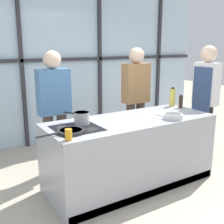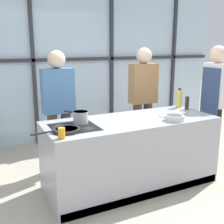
{
  "view_description": "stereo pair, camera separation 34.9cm",
  "coord_description": "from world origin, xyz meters",
  "views": [
    {
      "loc": [
        -2.02,
        -2.78,
        1.8
      ],
      "look_at": [
        -0.23,
        0.1,
        0.99
      ],
      "focal_mm": 45.0,
      "sensor_mm": 36.0,
      "label": 1
    },
    {
      "loc": [
        -1.72,
        -2.95,
        1.8
      ],
      "look_at": [
        -0.23,
        0.1,
        0.99
      ],
      "focal_mm": 45.0,
      "sensor_mm": 36.0,
      "label": 2
    }
  ],
  "objects": [
    {
      "name": "demo_island",
      "position": [
        -0.0,
        -0.0,
        0.44
      ],
      "size": [
        2.2,
        0.86,
        0.89
      ],
      "color": "#A8AAB2",
      "rests_on": "ground_plane"
    },
    {
      "name": "mixing_bowl",
      "position": [
        0.45,
        -0.28,
        0.93
      ],
      "size": [
        0.24,
        0.24,
        0.07
      ],
      "color": "silver",
      "rests_on": "demo_island"
    },
    {
      "name": "white_plate",
      "position": [
        0.53,
        -0.06,
        0.89
      ],
      "size": [
        0.26,
        0.26,
        0.01
      ],
      "primitive_type": "cylinder",
      "color": "white",
      "rests_on": "demo_island"
    },
    {
      "name": "spectator_far_left",
      "position": [
        -0.7,
        0.85,
        0.99
      ],
      "size": [
        0.44,
        0.24,
        1.73
      ],
      "rotation": [
        0.0,
        0.0,
        3.14
      ],
      "color": "#47382D",
      "rests_on": "ground_plane"
    },
    {
      "name": "saucepan",
      "position": [
        -0.63,
        0.13,
        0.96
      ],
      "size": [
        0.24,
        0.31,
        0.14
      ],
      "color": "silver",
      "rests_on": "demo_island"
    },
    {
      "name": "pepper_grinder",
      "position": [
        1.01,
        0.15,
        0.99
      ],
      "size": [
        0.06,
        0.06,
        0.22
      ],
      "color": "#332319",
      "rests_on": "demo_island"
    },
    {
      "name": "oil_bottle",
      "position": [
        1.0,
        0.31,
        1.02
      ],
      "size": [
        0.08,
        0.08,
        0.29
      ],
      "color": "#E0CC4C",
      "rests_on": "demo_island"
    },
    {
      "name": "frying_pan",
      "position": [
        -0.89,
        -0.13,
        0.91
      ],
      "size": [
        0.55,
        0.3,
        0.04
      ],
      "color": "#232326",
      "rests_on": "demo_island"
    },
    {
      "name": "spectator_center_left",
      "position": [
        0.7,
        0.85,
        1.01
      ],
      "size": [
        0.45,
        0.25,
        1.76
      ],
      "rotation": [
        0.0,
        0.0,
        3.14
      ],
      "color": "#47382D",
      "rests_on": "ground_plane"
    },
    {
      "name": "back_window_wall",
      "position": [
        0.0,
        2.2,
        1.4
      ],
      "size": [
        6.4,
        0.1,
        2.8
      ],
      "color": "silver",
      "rests_on": "ground_plane"
    },
    {
      "name": "ground_plane",
      "position": [
        0.0,
        0.0,
        0.0
      ],
      "size": [
        18.0,
        18.0,
        0.0
      ],
      "primitive_type": "plane",
      "color": "#BCB29E"
    },
    {
      "name": "juice_glass_near",
      "position": [
        -1.0,
        -0.33,
        0.94
      ],
      "size": [
        0.07,
        0.07,
        0.11
      ],
      "primitive_type": "cylinder",
      "color": "orange",
      "rests_on": "demo_island"
    },
    {
      "name": "chef",
      "position": [
        1.47,
        0.09,
        1.05
      ],
      "size": [
        0.25,
        0.39,
        1.8
      ],
      "rotation": [
        0.0,
        0.0,
        1.57
      ],
      "color": "black",
      "rests_on": "ground_plane"
    }
  ]
}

